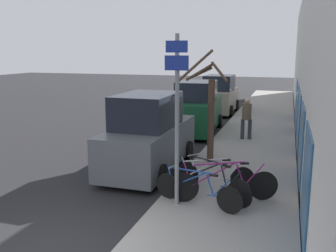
# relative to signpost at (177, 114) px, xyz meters

# --- Properties ---
(ground_plane) EXTENTS (80.00, 80.00, 0.00)m
(ground_plane) POSITION_rel_signpost_xyz_m (-1.50, 8.45, -2.27)
(ground_plane) COLOR black
(sidewalk_curb) EXTENTS (3.20, 32.00, 0.15)m
(sidewalk_curb) POSITION_rel_signpost_xyz_m (1.10, 11.25, -2.20)
(sidewalk_curb) COLOR gray
(sidewalk_curb) RESTS_ON ground
(building_facade) EXTENTS (0.23, 32.00, 6.50)m
(building_facade) POSITION_rel_signpost_xyz_m (2.84, 11.17, 0.94)
(building_facade) COLOR silver
(building_facade) RESTS_ON ground
(signpost) EXTENTS (0.53, 0.12, 3.85)m
(signpost) POSITION_rel_signpost_xyz_m (0.00, 0.00, 0.00)
(signpost) COLOR gray
(signpost) RESTS_ON sidewalk_curb
(bicycle_0) EXTENTS (2.15, 0.71, 0.85)m
(bicycle_0) POSITION_rel_signpost_xyz_m (0.47, 0.06, -1.76)
(bicycle_0) COLOR black
(bicycle_0) RESTS_ON sidewalk_curb
(bicycle_1) EXTENTS (2.42, 0.98, 0.96)m
(bicycle_1) POSITION_rel_signpost_xyz_m (1.01, 0.52, -1.71)
(bicycle_1) COLOR black
(bicycle_1) RESTS_ON sidewalk_curb
(bicycle_2) EXTENTS (2.01, 1.34, 0.92)m
(bicycle_2) POSITION_rel_signpost_xyz_m (0.71, 0.72, -1.73)
(bicycle_2) COLOR black
(bicycle_2) RESTS_ON sidewalk_curb
(bicycle_3) EXTENTS (2.17, 0.88, 0.86)m
(bicycle_3) POSITION_rel_signpost_xyz_m (0.56, 1.01, -1.75)
(bicycle_3) COLOR black
(bicycle_3) RESTS_ON sidewalk_curb
(parked_car_0) EXTENTS (1.97, 4.49, 2.39)m
(parked_car_0) POSITION_rel_signpost_xyz_m (-1.68, 2.65, -1.20)
(parked_car_0) COLOR #51565B
(parked_car_0) RESTS_ON ground
(parked_car_1) EXTENTS (2.09, 4.45, 2.34)m
(parked_car_1) POSITION_rel_signpost_xyz_m (-1.57, 8.48, -1.21)
(parked_car_1) COLOR #144728
(parked_car_1) RESTS_ON ground
(parked_car_2) EXTENTS (1.97, 4.22, 2.27)m
(parked_car_2) POSITION_rel_signpost_xyz_m (-1.58, 14.25, -1.24)
(parked_car_2) COLOR gray
(parked_car_2) RESTS_ON ground
(pedestrian_near) EXTENTS (0.43, 0.37, 1.66)m
(pedestrian_near) POSITION_rel_signpost_xyz_m (0.78, 7.18, -1.17)
(pedestrian_near) COLOR #333338
(pedestrian_near) RESTS_ON sidewalk_curb
(street_tree) EXTENTS (1.51, 0.94, 3.54)m
(street_tree) POSITION_rel_signpost_xyz_m (-0.00, 3.56, -0.48)
(street_tree) COLOR #4C3828
(street_tree) RESTS_ON sidewalk_curb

